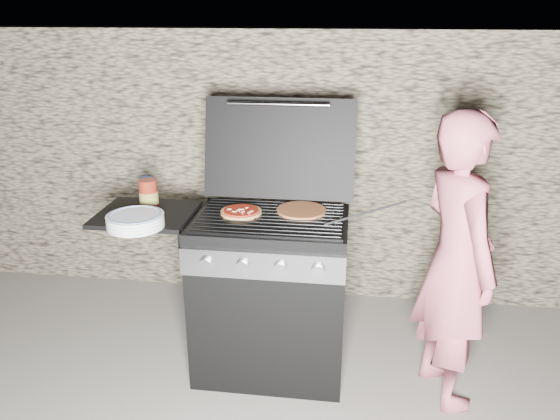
# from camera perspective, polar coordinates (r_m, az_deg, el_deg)

# --- Properties ---
(ground) EXTENTS (50.00, 50.00, 0.00)m
(ground) POSITION_cam_1_polar(r_m,az_deg,el_deg) (3.26, -0.91, -15.81)
(ground) COLOR #6A645D
(stone_wall) EXTENTS (8.00, 0.35, 1.80)m
(stone_wall) POSITION_cam_1_polar(r_m,az_deg,el_deg) (3.81, 1.36, 4.83)
(stone_wall) COLOR gray
(stone_wall) RESTS_ON ground
(gas_grill) EXTENTS (1.34, 0.79, 0.91)m
(gas_grill) POSITION_cam_1_polar(r_m,az_deg,el_deg) (3.05, -5.65, -8.46)
(gas_grill) COLOR black
(gas_grill) RESTS_ON ground
(pizza_topped) EXTENTS (0.24, 0.24, 0.02)m
(pizza_topped) POSITION_cam_1_polar(r_m,az_deg,el_deg) (2.86, -4.08, -0.14)
(pizza_topped) COLOR #B27749
(pizza_topped) RESTS_ON gas_grill
(pizza_plain) EXTENTS (0.33, 0.33, 0.01)m
(pizza_plain) POSITION_cam_1_polar(r_m,az_deg,el_deg) (2.88, 2.24, -0.04)
(pizza_plain) COLOR #C57640
(pizza_plain) RESTS_ON gas_grill
(sauce_jar) EXTENTS (0.13, 0.13, 0.15)m
(sauce_jar) POSITION_cam_1_polar(r_m,az_deg,el_deg) (3.04, -13.58, 1.70)
(sauce_jar) COLOR maroon
(sauce_jar) RESTS_ON gas_grill
(blue_carton) EXTENTS (0.08, 0.07, 0.15)m
(blue_carton) POSITION_cam_1_polar(r_m,az_deg,el_deg) (3.09, -13.50, 2.01)
(blue_carton) COLOR #1D409D
(blue_carton) RESTS_ON gas_grill
(plate_stack) EXTENTS (0.34, 0.34, 0.07)m
(plate_stack) POSITION_cam_1_polar(r_m,az_deg,el_deg) (2.79, -14.87, -1.10)
(plate_stack) COLOR silver
(plate_stack) RESTS_ON gas_grill
(person) EXTENTS (0.53, 0.64, 1.51)m
(person) POSITION_cam_1_polar(r_m,az_deg,el_deg) (2.81, 17.90, -5.25)
(person) COLOR #B45262
(person) RESTS_ON ground
(tongs) EXTENTS (0.41, 0.19, 0.09)m
(tongs) POSITION_cam_1_polar(r_m,az_deg,el_deg) (2.77, 8.95, -0.30)
(tongs) COLOR black
(tongs) RESTS_ON gas_grill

